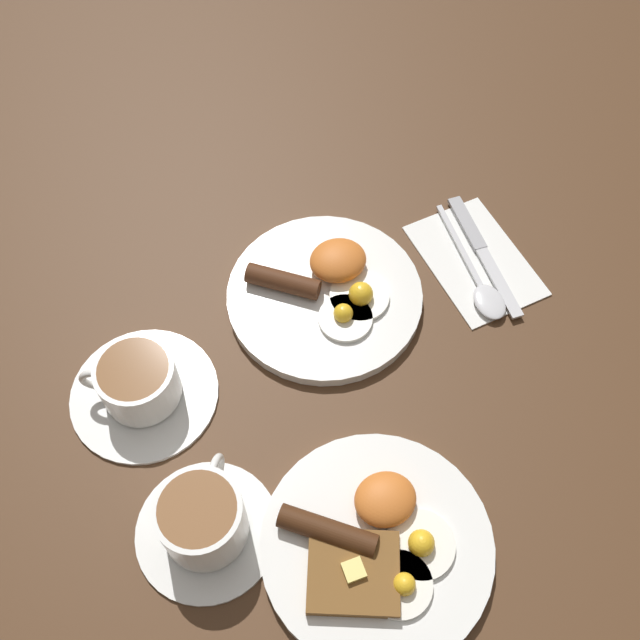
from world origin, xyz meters
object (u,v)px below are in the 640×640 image
object	(u,v)px
spoon	(483,290)
breakfast_plate_near	(327,292)
knife	(480,248)
breakfast_plate_far	(375,544)
teacup_far	(203,521)
teacup_near	(139,385)

from	to	relation	value
spoon	breakfast_plate_near	bearing A→B (deg)	-106.44
knife	spoon	size ratio (longest dim) A/B	1.05
breakfast_plate_far	teacup_far	world-z (taller)	teacup_far
breakfast_plate_far	teacup_far	size ratio (longest dim) A/B	1.60
breakfast_plate_near	teacup_far	distance (m)	0.31
teacup_far	knife	world-z (taller)	teacup_far
teacup_near	spoon	world-z (taller)	teacup_near
breakfast_plate_near	teacup_near	world-z (taller)	teacup_near
teacup_near	teacup_far	size ratio (longest dim) A/B	1.14
knife	spoon	bearing A→B (deg)	-21.92
breakfast_plate_far	spoon	distance (m)	0.34
teacup_far	spoon	size ratio (longest dim) A/B	0.80
teacup_near	knife	distance (m)	0.45
teacup_near	spoon	distance (m)	0.42
knife	breakfast_plate_far	bearing A→B (deg)	-39.87
teacup_far	breakfast_plate_near	bearing A→B (deg)	-133.54
teacup_far	breakfast_plate_far	bearing A→B (deg)	154.13
teacup_near	teacup_far	bearing A→B (deg)	98.56
teacup_near	teacup_far	xyz separation A→B (m)	(-0.03, 0.17, 0.01)
breakfast_plate_near	knife	distance (m)	0.21
breakfast_plate_near	spoon	size ratio (longest dim) A/B	1.29
breakfast_plate_near	breakfast_plate_far	bearing A→B (deg)	78.74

